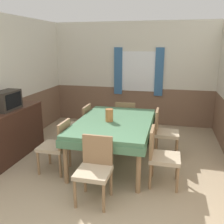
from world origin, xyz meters
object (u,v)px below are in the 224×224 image
chair_head_window (126,119)px  sideboard (10,134)px  dining_table (114,126)px  chair_right_far (164,131)px  chair_head_near (95,167)px  chair_left_far (81,124)px  vase (109,115)px  tv (7,100)px  chair_left_near (57,144)px  chair_right_near (161,154)px

chair_head_window → sideboard: sideboard is taller
dining_table → chair_right_far: 1.01m
dining_table → sideboard: bearing=-172.4°
chair_head_near → sideboard: size_ratio=0.54×
chair_left_far → vase: bearing=-128.5°
dining_table → chair_head_near: size_ratio=2.19×
dining_table → chair_head_near: chair_head_near is taller
tv → dining_table: bearing=7.2°
chair_head_near → sideboard: bearing=-24.9°
chair_head_window → sideboard: 2.36m
chair_left_near → vase: bearing=-57.1°
chair_head_near → tv: tv is taller
chair_right_far → tv: size_ratio=1.63×
chair_left_near → tv: 1.27m
dining_table → vase: (-0.08, -0.06, 0.21)m
chair_right_far → chair_left_near: bearing=-56.8°
dining_table → chair_left_near: size_ratio=2.19×
chair_right_far → vase: bearing=-56.5°
chair_head_near → vase: vase is taller
chair_head_near → sideboard: (-1.90, 0.88, -0.01)m
chair_left_far → chair_head_window: (0.83, 0.60, 0.00)m
dining_table → sideboard: 1.93m
chair_right_near → sideboard: (-2.73, 0.29, -0.01)m
chair_left_far → chair_right_near: (1.65, -1.08, 0.00)m
dining_table → chair_head_near: 1.15m
chair_right_near → chair_right_far: same height
chair_head_near → chair_left_near: (-0.83, 0.60, 0.00)m
sideboard → chair_left_far: bearing=36.4°
dining_table → chair_left_far: bearing=146.8°
chair_left_far → chair_right_near: 1.98m
dining_table → chair_head_window: size_ratio=2.19×
chair_left_near → sideboard: sideboard is taller
chair_right_near → vase: (-0.90, 0.49, 0.41)m
dining_table → chair_right_far: size_ratio=2.19×
dining_table → chair_right_far: bearing=33.2°
sideboard → tv: 0.62m
chair_right_near → vase: bearing=-118.3°
tv → chair_right_far: bearing=16.0°
chair_right_far → vase: vase is taller
chair_head_near → chair_head_window: (-0.00, 2.27, 0.00)m
dining_table → tv: 1.96m
chair_left_near → tv: tv is taller
chair_right_near → dining_table: bearing=-123.2°
chair_left_near → chair_right_near: (1.65, 0.00, 0.00)m
chair_right_near → tv: (-2.73, 0.30, 0.61)m
chair_right_far → chair_head_window: size_ratio=1.00×
chair_head_window → tv: bearing=-144.1°
sideboard → dining_table: bearing=7.6°
chair_head_near → chair_left_near: 1.02m
chair_left_far → chair_right_near: size_ratio=1.00×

